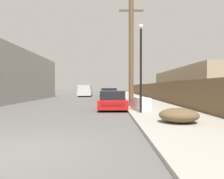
{
  "coord_description": "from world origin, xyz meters",
  "views": [
    {
      "loc": [
        2.14,
        -4.63,
        1.53
      ],
      "look_at": [
        2.26,
        9.4,
        1.35
      ],
      "focal_mm": 32.0,
      "sensor_mm": 36.0,
      "label": 1
    }
  ],
  "objects_px": {
    "street_lamp": "(141,62)",
    "pickup_truck": "(85,91)",
    "discarded_fridge": "(141,104)",
    "parked_sports_car_red": "(112,101)",
    "car_parked_mid": "(108,95)",
    "car_parked_far": "(108,93)",
    "utility_pole": "(131,52)",
    "brush_pile": "(179,115)"
  },
  "relations": [
    {
      "from": "discarded_fridge",
      "to": "pickup_truck",
      "type": "distance_m",
      "value": 20.6
    },
    {
      "from": "car_parked_mid",
      "to": "pickup_truck",
      "type": "xyz_separation_m",
      "value": [
        -3.8,
        10.0,
        0.25
      ]
    },
    {
      "from": "brush_pile",
      "to": "discarded_fridge",
      "type": "bearing_deg",
      "value": 101.3
    },
    {
      "from": "pickup_truck",
      "to": "street_lamp",
      "type": "xyz_separation_m",
      "value": [
        5.67,
        -21.01,
        2.01
      ]
    },
    {
      "from": "car_parked_far",
      "to": "brush_pile",
      "type": "bearing_deg",
      "value": -85.76
    },
    {
      "from": "utility_pole",
      "to": "brush_pile",
      "type": "height_order",
      "value": "utility_pole"
    },
    {
      "from": "discarded_fridge",
      "to": "car_parked_mid",
      "type": "distance_m",
      "value": 9.96
    },
    {
      "from": "utility_pole",
      "to": "parked_sports_car_red",
      "type": "bearing_deg",
      "value": -140.78
    },
    {
      "from": "parked_sports_car_red",
      "to": "car_parked_mid",
      "type": "bearing_deg",
      "value": 92.07
    },
    {
      "from": "car_parked_mid",
      "to": "brush_pile",
      "type": "bearing_deg",
      "value": -82.71
    },
    {
      "from": "parked_sports_car_red",
      "to": "car_parked_mid",
      "type": "distance_m",
      "value": 8.28
    },
    {
      "from": "car_parked_mid",
      "to": "street_lamp",
      "type": "bearing_deg",
      "value": -84.77
    },
    {
      "from": "discarded_fridge",
      "to": "utility_pole",
      "type": "relative_size",
      "value": 0.22
    },
    {
      "from": "car_parked_far",
      "to": "utility_pole",
      "type": "relative_size",
      "value": 0.57
    },
    {
      "from": "car_parked_far",
      "to": "pickup_truck",
      "type": "xyz_separation_m",
      "value": [
        -3.69,
        1.1,
        0.28
      ]
    },
    {
      "from": "discarded_fridge",
      "to": "brush_pile",
      "type": "relative_size",
      "value": 1.1
    },
    {
      "from": "discarded_fridge",
      "to": "pickup_truck",
      "type": "relative_size",
      "value": 0.31
    },
    {
      "from": "car_parked_far",
      "to": "brush_pile",
      "type": "height_order",
      "value": "car_parked_far"
    },
    {
      "from": "utility_pole",
      "to": "street_lamp",
      "type": "height_order",
      "value": "utility_pole"
    },
    {
      "from": "discarded_fridge",
      "to": "brush_pile",
      "type": "height_order",
      "value": "discarded_fridge"
    },
    {
      "from": "car_parked_far",
      "to": "discarded_fridge",
      "type": "bearing_deg",
      "value": -86.65
    },
    {
      "from": "car_parked_far",
      "to": "utility_pole",
      "type": "height_order",
      "value": "utility_pole"
    },
    {
      "from": "car_parked_mid",
      "to": "car_parked_far",
      "type": "xyz_separation_m",
      "value": [
        -0.1,
        8.9,
        -0.03
      ]
    },
    {
      "from": "car_parked_far",
      "to": "parked_sports_car_red",
      "type": "bearing_deg",
      "value": -91.75
    },
    {
      "from": "parked_sports_car_red",
      "to": "car_parked_mid",
      "type": "height_order",
      "value": "car_parked_mid"
    },
    {
      "from": "street_lamp",
      "to": "pickup_truck",
      "type": "bearing_deg",
      "value": 105.09
    },
    {
      "from": "pickup_truck",
      "to": "car_parked_mid",
      "type": "bearing_deg",
      "value": 109.04
    },
    {
      "from": "parked_sports_car_red",
      "to": "car_parked_mid",
      "type": "relative_size",
      "value": 0.95
    },
    {
      "from": "car_parked_mid",
      "to": "pickup_truck",
      "type": "relative_size",
      "value": 0.78
    },
    {
      "from": "discarded_fridge",
      "to": "car_parked_far",
      "type": "xyz_separation_m",
      "value": [
        -2.15,
        18.65,
        0.12
      ]
    },
    {
      "from": "parked_sports_car_red",
      "to": "car_parked_far",
      "type": "height_order",
      "value": "car_parked_far"
    },
    {
      "from": "pickup_truck",
      "to": "discarded_fridge",
      "type": "bearing_deg",
      "value": 104.75
    },
    {
      "from": "pickup_truck",
      "to": "street_lamp",
      "type": "height_order",
      "value": "street_lamp"
    },
    {
      "from": "car_parked_mid",
      "to": "pickup_truck",
      "type": "distance_m",
      "value": 10.7
    },
    {
      "from": "parked_sports_car_red",
      "to": "car_parked_far",
      "type": "xyz_separation_m",
      "value": [
        -0.44,
        17.18,
        0.05
      ]
    },
    {
      "from": "discarded_fridge",
      "to": "car_parked_far",
      "type": "relative_size",
      "value": 0.38
    },
    {
      "from": "utility_pole",
      "to": "brush_pile",
      "type": "xyz_separation_m",
      "value": [
        1.16,
        -6.92,
        -3.71
      ]
    },
    {
      "from": "parked_sports_car_red",
      "to": "pickup_truck",
      "type": "bearing_deg",
      "value": 102.46
    },
    {
      "from": "pickup_truck",
      "to": "parked_sports_car_red",
      "type": "bearing_deg",
      "value": 101.01
    },
    {
      "from": "pickup_truck",
      "to": "utility_pole",
      "type": "bearing_deg",
      "value": 106.19
    },
    {
      "from": "parked_sports_car_red",
      "to": "street_lamp",
      "type": "bearing_deg",
      "value": -61.09
    },
    {
      "from": "street_lamp",
      "to": "parked_sports_car_red",
      "type": "bearing_deg",
      "value": 119.21
    }
  ]
}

